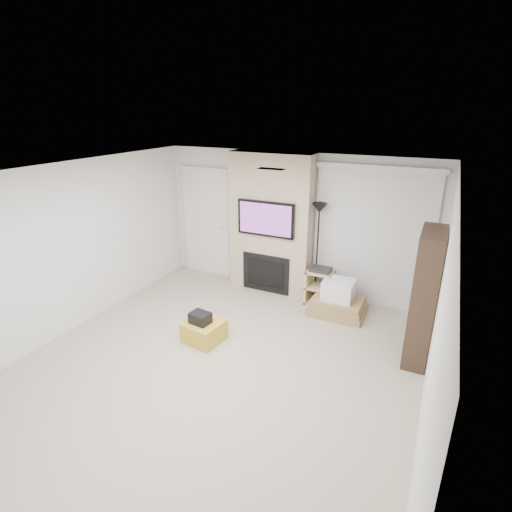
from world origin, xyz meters
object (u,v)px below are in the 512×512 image
at_px(ottoman, 204,331).
at_px(av_stand, 320,285).
at_px(floor_lamp, 319,225).
at_px(bookshelf, 424,297).
at_px(box_stack, 338,301).

xyz_separation_m(ottoman, av_stand, (1.15, 1.88, 0.20)).
bearing_deg(floor_lamp, av_stand, -50.74).
distance_m(av_stand, bookshelf, 2.00).
xyz_separation_m(floor_lamp, bookshelf, (1.80, -1.12, -0.46)).
relative_size(floor_lamp, box_stack, 1.95).
bearing_deg(bookshelf, av_stand, 149.97).
bearing_deg(bookshelf, floor_lamp, 147.99).
xyz_separation_m(floor_lamp, av_stand, (0.13, -0.16, -1.01)).
bearing_deg(ottoman, av_stand, 58.42).
height_order(av_stand, bookshelf, bookshelf).
height_order(floor_lamp, bookshelf, bookshelf).
relative_size(av_stand, box_stack, 0.74).
relative_size(floor_lamp, av_stand, 2.62).
bearing_deg(ottoman, floor_lamp, 63.34).
relative_size(ottoman, av_stand, 0.76).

